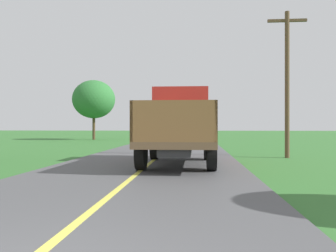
% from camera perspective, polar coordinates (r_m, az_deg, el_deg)
% --- Properties ---
extents(banana_truck_near, '(2.38, 5.82, 2.80)m').
position_cam_1_polar(banana_truck_near, '(12.83, 1.94, 0.28)').
color(banana_truck_near, '#2D2D30').
rests_on(banana_truck_near, road_surface).
extents(utility_pole_roadside, '(1.69, 0.20, 6.44)m').
position_cam_1_polar(utility_pole_roadside, '(16.34, 18.89, 7.26)').
color(utility_pole_roadside, brown).
rests_on(utility_pole_roadside, ground).
extents(roadside_tree_mid_right, '(4.32, 4.32, 6.06)m').
position_cam_1_polar(roadside_tree_mid_right, '(36.42, -12.02, 4.28)').
color(roadside_tree_mid_right, '#4C3823').
rests_on(roadside_tree_mid_right, ground).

